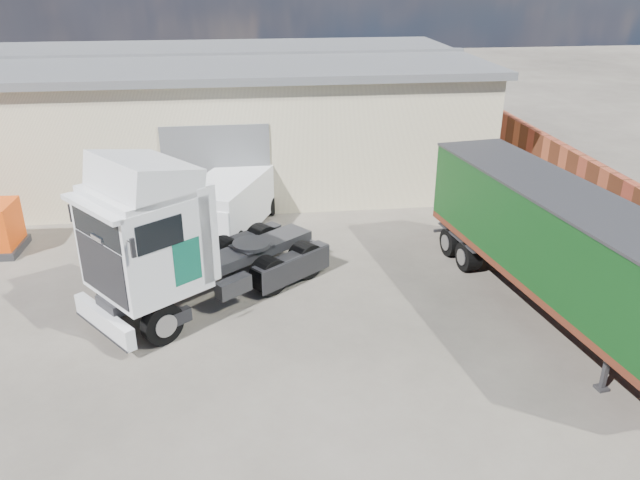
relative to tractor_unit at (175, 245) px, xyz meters
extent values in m
plane|color=#272520|center=(2.96, -3.00, -1.98)|extent=(120.00, 120.00, 0.00)
cube|color=beige|center=(-3.04, 13.00, 0.52)|extent=(30.00, 12.00, 5.00)
cube|color=#525456|center=(-3.04, 13.00, 3.17)|extent=(30.60, 12.60, 0.30)
cube|color=#525456|center=(0.96, 6.98, -0.18)|extent=(4.00, 0.08, 3.60)
cube|color=#525456|center=(-3.04, 13.00, 3.37)|extent=(30.60, 0.40, 0.15)
cube|color=brown|center=(14.46, 3.00, -0.73)|extent=(0.35, 26.00, 2.50)
cylinder|color=black|center=(-1.01, -0.78, -1.42)|extent=(2.48, 2.74, 1.12)
cylinder|color=black|center=(1.91, 1.49, -1.42)|extent=(2.51, 2.78, 1.12)
cylinder|color=black|center=(3.07, 2.40, -1.42)|extent=(2.51, 2.78, 1.12)
cube|color=#2D2D30|center=(0.99, 0.78, -1.03)|extent=(6.08, 5.04, 0.32)
cube|color=silver|center=(-1.80, -1.40, -1.40)|extent=(1.87, 2.29, 0.58)
cube|color=silver|center=(-0.71, -0.56, 0.42)|extent=(3.54, 3.58, 2.59)
cube|color=black|center=(-1.67, -1.30, 0.02)|extent=(1.48, 1.87, 1.48)
cube|color=black|center=(-1.66, -1.29, 1.19)|extent=(1.50, 1.91, 0.79)
cube|color=silver|center=(-0.55, -0.43, 2.08)|extent=(3.23, 3.33, 1.30)
cube|color=#0C5943|center=(-1.20, 0.75, 0.13)|extent=(0.63, 0.50, 1.16)
cube|color=#0C5943|center=(0.44, -1.34, 0.13)|extent=(0.63, 0.50, 1.16)
cylinder|color=#2D2D30|center=(2.08, 1.62, -0.81)|extent=(1.63, 1.63, 0.13)
cube|color=#2D2D30|center=(9.90, -4.96, -1.49)|extent=(0.30, 0.30, 0.98)
cylinder|color=black|center=(9.73, 2.07, -1.51)|extent=(2.38, 1.25, 0.94)
cube|color=#2D2D30|center=(10.23, -1.50, -1.18)|extent=(2.17, 10.68, 0.31)
cube|color=#602A16|center=(10.23, -1.50, -0.89)|extent=(3.67, 10.89, 0.21)
cube|color=black|center=(10.23, -1.50, 0.38)|extent=(3.67, 10.89, 2.31)
cube|color=#2D2D30|center=(10.23, -1.50, 1.55)|extent=(3.73, 10.95, 0.07)
cylinder|color=black|center=(0.80, 4.22, -1.63)|extent=(2.13, 1.43, 0.70)
cylinder|color=black|center=(2.12, 7.32, -1.63)|extent=(2.13, 1.43, 0.70)
cube|color=silver|center=(1.46, 5.77, -0.88)|extent=(3.75, 5.25, 1.79)
cube|color=silver|center=(0.67, 3.93, -0.93)|extent=(2.17, 1.64, 1.16)
cube|color=black|center=(0.76, 4.12, -0.35)|extent=(1.73, 0.80, 0.63)
camera|label=1|loc=(1.97, -15.79, 7.00)|focal=35.00mm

